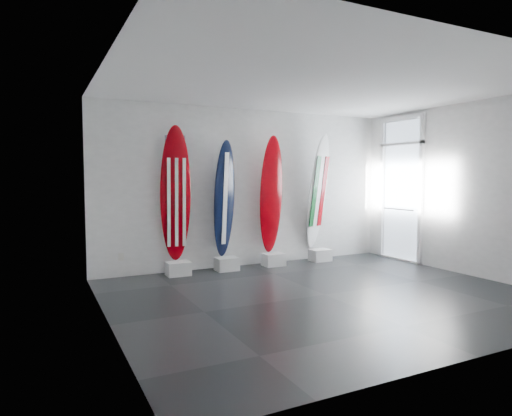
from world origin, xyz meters
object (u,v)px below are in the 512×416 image
surfboard_navy (224,199)px  surfboard_italy (318,192)px  surfboard_usa (176,194)px  surfboard_swiss (271,195)px

surfboard_navy → surfboard_italy: bearing=-18.3°
surfboard_usa → surfboard_swiss: bearing=6.0°
surfboard_navy → surfboard_italy: 2.06m
surfboard_navy → surfboard_usa: bearing=161.7°
surfboard_usa → surfboard_italy: size_ratio=1.00×
surfboard_usa → surfboard_navy: 0.92m
surfboard_swiss → surfboard_italy: surfboard_italy is taller
surfboard_usa → surfboard_italy: (2.97, 0.00, -0.01)m
surfboard_usa → surfboard_italy: bearing=6.0°
surfboard_usa → surfboard_navy: size_ratio=1.10×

